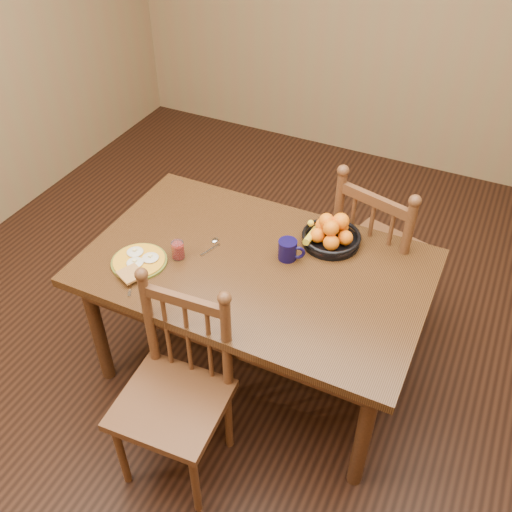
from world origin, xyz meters
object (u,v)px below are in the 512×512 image
at_px(dining_table, 256,277).
at_px(fruit_bowl, 331,234).
at_px(coffee_mug, 288,250).
at_px(breakfast_plate, 139,261).
at_px(chair_far, 380,256).
at_px(chair_near, 176,394).

distance_m(dining_table, fruit_bowl, 0.42).
bearing_deg(coffee_mug, breakfast_plate, -151.18).
relative_size(dining_table, chair_far, 1.53).
relative_size(dining_table, chair_near, 1.63).
relative_size(chair_far, fruit_bowl, 3.61).
bearing_deg(dining_table, breakfast_plate, -154.87).
relative_size(dining_table, breakfast_plate, 5.26).
distance_m(chair_near, fruit_bowl, 1.05).
bearing_deg(coffee_mug, chair_far, 55.22).
distance_m(dining_table, chair_near, 0.67).
height_order(dining_table, coffee_mug, coffee_mug).
distance_m(chair_near, breakfast_plate, 0.64).
xyz_separation_m(chair_far, fruit_bowl, (-0.20, -0.30, 0.30)).
bearing_deg(chair_near, fruit_bowl, 66.29).
bearing_deg(breakfast_plate, fruit_bowl, 35.19).
xyz_separation_m(chair_far, breakfast_plate, (-0.96, -0.83, 0.25)).
distance_m(dining_table, coffee_mug, 0.21).
distance_m(chair_far, breakfast_plate, 1.29).
distance_m(dining_table, breakfast_plate, 0.56).
xyz_separation_m(dining_table, fruit_bowl, (0.26, 0.30, 0.14)).
bearing_deg(chair_near, breakfast_plate, 132.68).
xyz_separation_m(breakfast_plate, coffee_mug, (0.62, 0.34, 0.04)).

